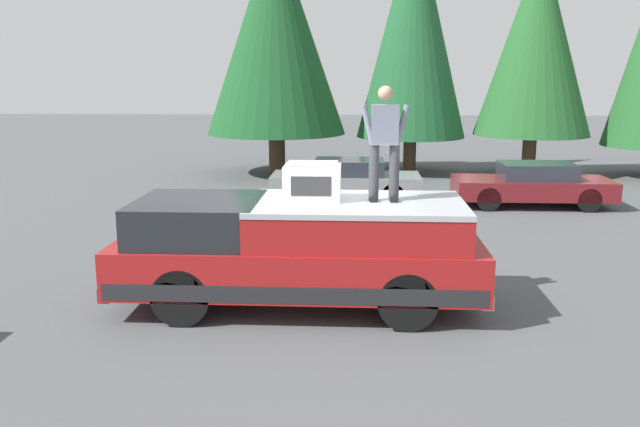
% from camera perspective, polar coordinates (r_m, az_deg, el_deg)
% --- Properties ---
extents(ground_plane, '(90.00, 90.00, 0.00)m').
position_cam_1_polar(ground_plane, '(10.42, 0.46, -7.68)').
color(ground_plane, '#4C4F51').
extents(pickup_truck, '(2.01, 5.54, 1.65)m').
position_cam_1_polar(pickup_truck, '(10.04, -1.83, -3.25)').
color(pickup_truck, maroon).
rests_on(pickup_truck, ground).
extents(compressor_unit, '(0.65, 0.84, 0.56)m').
position_cam_1_polar(compressor_unit, '(9.89, -0.65, 2.78)').
color(compressor_unit, white).
rests_on(compressor_unit, pickup_truck).
extents(person_on_truck_bed, '(0.29, 0.72, 1.69)m').
position_cam_1_polar(person_on_truck_bed, '(9.78, 5.60, 6.31)').
color(person_on_truck_bed, '#333338').
rests_on(person_on_truck_bed, pickup_truck).
extents(parked_car_maroon, '(1.64, 4.10, 1.16)m').
position_cam_1_polar(parked_car_maroon, '(18.51, 17.89, 2.39)').
color(parked_car_maroon, maroon).
rests_on(parked_car_maroon, ground).
extents(parked_car_grey, '(1.64, 4.10, 1.16)m').
position_cam_1_polar(parked_car_grey, '(18.34, 2.29, 2.89)').
color(parked_car_grey, gray).
rests_on(parked_car_grey, ground).
extents(conifer_left, '(3.86, 3.86, 7.69)m').
position_cam_1_polar(conifer_left, '(23.78, 18.18, 14.00)').
color(conifer_left, '#4C3826').
rests_on(conifer_left, ground).
extents(conifer_center_left, '(3.78, 3.78, 8.77)m').
position_cam_1_polar(conifer_center_left, '(23.64, 8.05, 15.65)').
color(conifer_center_left, '#4C3826').
rests_on(conifer_center_left, ground).
extents(conifer_center_right, '(4.75, 4.75, 8.30)m').
position_cam_1_polar(conifer_center_right, '(23.10, -3.88, 15.41)').
color(conifer_center_right, '#4C3826').
rests_on(conifer_center_right, ground).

